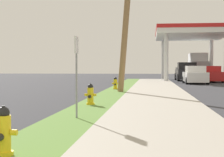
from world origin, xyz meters
name	(u,v)px	position (x,y,z in m)	size (l,w,h in m)	color
fire_hydrant_nearest	(3,134)	(0.53, 3.59, 0.45)	(0.42, 0.38, 0.74)	yellow
fire_hydrant_second	(90,95)	(0.58, 10.98, 0.45)	(0.42, 0.38, 0.74)	yellow
fire_hydrant_third	(115,84)	(0.56, 20.05, 0.45)	(0.42, 0.37, 0.74)	yellow
utility_pole_midground	(127,6)	(1.42, 17.71, 4.71)	(1.58, 0.96, 9.02)	#937047
street_sign_post	(76,60)	(0.79, 7.67, 1.63)	(0.05, 0.36, 2.12)	gray
car_white_by_near_pump	(195,75)	(6.59, 31.00, 0.72)	(1.95, 4.50, 1.57)	white
car_red_by_far_pump	(210,75)	(8.42, 34.50, 0.72)	(2.22, 4.62, 1.57)	red
truck_black_at_forecourt	(186,72)	(6.46, 38.17, 0.91)	(2.13, 5.41, 1.97)	black
truck_silver_on_apron	(198,67)	(8.18, 41.44, 1.49)	(2.31, 6.46, 3.11)	#BCBCC1
truck_teal_at_far_bay	(201,71)	(8.99, 45.43, 0.91)	(2.60, 5.57, 1.97)	#197075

